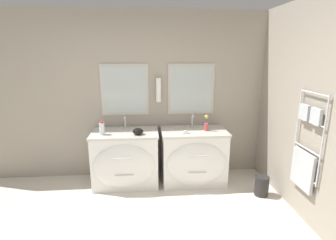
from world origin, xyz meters
TOP-DOWN VIEW (x-y plane):
  - wall_back at (0.01, 2.17)m, footprint 5.90×0.16m
  - wall_right at (2.18, 0.96)m, footprint 0.13×4.21m
  - vanity_left at (-0.05, 1.77)m, footprint 0.99×0.68m
  - vanity_right at (0.99, 1.77)m, footprint 0.99×0.68m
  - faucet_left at (-0.05, 1.96)m, footprint 0.17×0.13m
  - faucet_right at (0.99, 1.96)m, footprint 0.17×0.13m
  - toiletry_bottle at (-0.36, 1.71)m, footprint 0.08×0.08m
  - amenity_bowl at (0.16, 1.67)m, footprint 0.16×0.16m
  - flower_vase at (1.17, 1.78)m, footprint 0.06×0.06m
  - soap_dish at (0.85, 1.67)m, footprint 0.10×0.07m
  - waste_bin at (1.89, 1.28)m, footprint 0.20×0.20m

SIDE VIEW (x-z plane):
  - waste_bin at x=1.89m, z-range 0.01..0.29m
  - vanity_left at x=-0.05m, z-range 0.00..0.83m
  - vanity_right at x=0.99m, z-range 0.00..0.83m
  - soap_dish at x=0.85m, z-range 0.82..0.86m
  - amenity_bowl at x=0.16m, z-range 0.83..0.92m
  - toiletry_bottle at x=-0.36m, z-range 0.82..1.01m
  - flower_vase at x=1.17m, z-range 0.81..1.05m
  - faucet_left at x=-0.05m, z-range 0.82..1.04m
  - faucet_right at x=0.99m, z-range 0.82..1.04m
  - wall_right at x=2.18m, z-range -0.01..2.59m
  - wall_back at x=0.01m, z-range 0.00..2.60m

